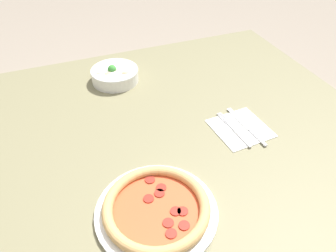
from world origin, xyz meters
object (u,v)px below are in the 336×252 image
pizza (156,209)px  fork (234,130)px  bowl (115,74)px  knife (248,128)px

pizza → fork: 0.38m
pizza → bowl: (0.06, 0.62, 0.01)m
bowl → knife: size_ratio=0.87×
bowl → fork: bearing=-57.3°
fork → knife: bearing=-101.8°
bowl → pizza: bearing=-95.3°
bowl → fork: size_ratio=0.98×
bowl → knife: 0.53m
knife → fork: bearing=78.2°
pizza → fork: (0.33, 0.20, -0.01)m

